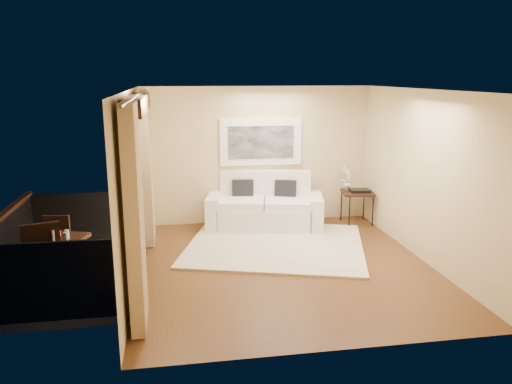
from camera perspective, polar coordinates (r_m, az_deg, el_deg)
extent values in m
plane|color=brown|center=(7.90, 3.24, -8.40)|extent=(5.00, 5.00, 0.00)
plane|color=white|center=(7.35, 3.52, 11.57)|extent=(5.00, 5.00, 0.00)
plane|color=#CEBA8A|center=(9.92, 0.18, 4.20)|extent=(4.50, 0.00, 4.50)
plane|color=#CEBA8A|center=(5.18, 9.50, -4.52)|extent=(4.50, 0.00, 4.50)
plane|color=#CEBA8A|center=(8.30, 18.71, 1.69)|extent=(0.00, 5.00, 5.00)
plane|color=#CEBA8A|center=(9.16, -13.15, 3.09)|extent=(0.00, 2.70, 2.70)
plane|color=#CEBA8A|center=(5.57, -15.38, -3.56)|extent=(0.00, 2.70, 2.70)
plane|color=#CEBA8A|center=(7.19, -14.53, 9.94)|extent=(0.00, 2.40, 2.40)
cube|color=black|center=(7.19, -13.55, 9.75)|extent=(0.28, 2.40, 0.22)
cube|color=#605B56|center=(7.90, -20.02, -9.71)|extent=(1.80, 2.60, 0.12)
cube|color=black|center=(7.92, -26.50, -5.94)|extent=(0.06, 2.60, 1.00)
cube|color=black|center=(8.90, -18.88, -3.21)|extent=(1.80, 0.06, 1.00)
cube|color=black|center=(6.54, -22.38, -9.46)|extent=(1.80, 0.06, 1.00)
cube|color=black|center=(7.78, -26.89, -2.31)|extent=(0.10, 2.60, 0.06)
cube|color=tan|center=(8.87, -12.35, 2.60)|extent=(0.16, 0.75, 2.62)
cube|color=tan|center=(5.85, -13.71, -2.95)|extent=(0.16, 0.75, 2.62)
cylinder|color=#4C473F|center=(7.18, -13.44, 10.64)|extent=(0.04, 4.80, 0.04)
cube|color=white|center=(9.86, 0.56, 5.74)|extent=(1.62, 0.05, 0.92)
cube|color=black|center=(9.83, 0.60, 5.71)|extent=(1.30, 0.02, 0.64)
cube|color=beige|center=(8.75, 2.23, -6.07)|extent=(3.62, 3.36, 0.04)
cube|color=white|center=(9.72, 1.00, -2.82)|extent=(1.94, 1.30, 0.44)
cube|color=white|center=(9.97, 1.07, 0.03)|extent=(1.79, 0.60, 0.86)
cube|color=white|center=(9.76, -4.74, -2.15)|extent=(0.44, 0.98, 0.65)
cube|color=white|center=(9.71, 6.78, -2.28)|extent=(0.44, 0.98, 0.65)
cube|color=white|center=(9.63, -1.56, -1.16)|extent=(1.00, 1.00, 0.15)
cube|color=white|center=(9.61, 3.57, -1.22)|extent=(1.00, 1.00, 0.15)
cube|color=black|center=(9.82, -1.53, 0.20)|extent=(0.44, 0.24, 0.43)
cube|color=black|center=(9.80, 3.38, 0.15)|extent=(0.46, 0.32, 0.43)
cube|color=black|center=(10.09, 11.53, -0.07)|extent=(0.69, 0.69, 0.04)
cylinder|color=black|center=(9.87, 10.63, -2.28)|extent=(0.03, 0.03, 0.61)
cylinder|color=black|center=(10.04, 13.20, -2.14)|extent=(0.03, 0.03, 0.61)
cylinder|color=black|center=(10.31, 9.73, -1.58)|extent=(0.03, 0.03, 0.61)
cylinder|color=black|center=(10.47, 12.21, -1.46)|extent=(0.03, 0.03, 0.61)
cube|color=black|center=(10.07, 11.76, 0.17)|extent=(0.42, 0.33, 0.05)
imported|color=white|center=(10.12, 10.35, 1.54)|extent=(0.30, 0.29, 0.48)
cube|color=black|center=(7.16, -21.95, -5.17)|extent=(0.86, 0.86, 0.05)
cylinder|color=black|center=(7.11, -24.31, -8.97)|extent=(0.04, 0.04, 0.74)
cylinder|color=black|center=(6.98, -19.91, -8.96)|extent=(0.04, 0.04, 0.74)
cylinder|color=black|center=(7.60, -23.29, -7.43)|extent=(0.04, 0.04, 0.74)
cylinder|color=black|center=(7.48, -19.18, -7.39)|extent=(0.04, 0.04, 0.74)
cube|color=black|center=(8.17, -21.22, -5.47)|extent=(0.44, 0.44, 0.05)
cube|color=black|center=(7.94, -21.79, -4.28)|extent=(0.39, 0.10, 0.51)
cylinder|color=black|center=(8.33, -19.70, -6.58)|extent=(0.03, 0.03, 0.40)
cylinder|color=black|center=(8.43, -21.75, -6.51)|extent=(0.03, 0.03, 0.40)
cylinder|color=black|center=(8.05, -20.40, -7.33)|extent=(0.03, 0.03, 0.40)
cylinder|color=black|center=(8.15, -22.52, -7.24)|extent=(0.03, 0.03, 0.40)
cube|color=black|center=(6.88, -22.96, -8.42)|extent=(0.58, 0.58, 0.06)
cube|color=black|center=(6.98, -23.30, -5.70)|extent=(0.46, 0.19, 0.61)
cylinder|color=black|center=(6.79, -24.24, -11.19)|extent=(0.03, 0.03, 0.48)
cylinder|color=black|center=(6.81, -21.03, -10.83)|extent=(0.03, 0.03, 0.48)
cylinder|color=black|center=(7.14, -24.41, -10.01)|extent=(0.03, 0.03, 0.48)
cylinder|color=black|center=(7.16, -21.37, -9.67)|extent=(0.03, 0.03, 0.48)
cylinder|color=silver|center=(7.25, -22.81, -3.98)|extent=(0.18, 0.18, 0.20)
cylinder|color=red|center=(7.25, -21.66, -4.41)|extent=(0.06, 0.06, 0.07)
cylinder|color=silver|center=(6.92, -22.18, -4.79)|extent=(0.04, 0.04, 0.18)
cylinder|color=silver|center=(6.98, -20.93, -4.79)|extent=(0.06, 0.06, 0.12)
cylinder|color=silver|center=(7.08, -20.80, -4.53)|extent=(0.06, 0.06, 0.12)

